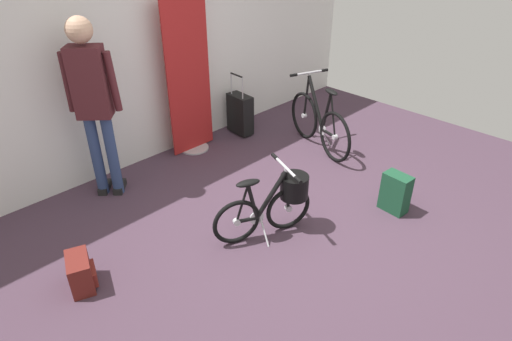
{
  "coord_description": "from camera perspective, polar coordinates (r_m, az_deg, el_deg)",
  "views": [
    {
      "loc": [
        -2.51,
        -2.08,
        2.59
      ],
      "look_at": [
        -0.08,
        0.34,
        0.55
      ],
      "focal_mm": 30.53,
      "sensor_mm": 36.0,
      "label": 1
    }
  ],
  "objects": [
    {
      "name": "rolling_suitcase",
      "position": [
        5.83,
        -2.1,
        7.45
      ],
      "size": [
        0.21,
        0.37,
        0.83
      ],
      "color": "black",
      "rests_on": "ground_plane"
    },
    {
      "name": "backpack_on_floor",
      "position": [
        4.52,
        17.83,
        -2.81
      ],
      "size": [
        0.21,
        0.28,
        0.41
      ],
      "color": "#19472D",
      "rests_on": "ground_plane"
    },
    {
      "name": "display_bike_left",
      "position": [
        5.47,
        8.26,
        6.23
      ],
      "size": [
        0.59,
        1.25,
        0.92
      ],
      "color": "black",
      "rests_on": "ground_plane"
    },
    {
      "name": "floor_banner_stand",
      "position": [
        5.26,
        -8.74,
        11.01
      ],
      "size": [
        0.6,
        0.36,
        1.86
      ],
      "color": "#B7B7BC",
      "rests_on": "ground_plane"
    },
    {
      "name": "handbag_on_floor",
      "position": [
        3.78,
        -21.97,
        -12.3
      ],
      "size": [
        0.27,
        0.34,
        0.29
      ],
      "color": "maroon",
      "rests_on": "ground_plane"
    },
    {
      "name": "visitor_near_wall",
      "position": [
        4.46,
        -20.58,
        8.84
      ],
      "size": [
        0.41,
        0.39,
        1.82
      ],
      "color": "navy",
      "rests_on": "ground_plane"
    },
    {
      "name": "folding_bike_foreground",
      "position": [
        3.94,
        2.64,
        -3.96
      ],
      "size": [
        0.92,
        0.52,
        0.69
      ],
      "color": "black",
      "rests_on": "ground_plane"
    },
    {
      "name": "ground_plane",
      "position": [
        4.16,
        4.14,
        -7.78
      ],
      "size": [
        6.92,
        6.92,
        0.0
      ],
      "primitive_type": "plane",
      "color": "#473342"
    },
    {
      "name": "back_wall",
      "position": [
        5.1,
        -14.86,
        16.22
      ],
      "size": [
        6.92,
        0.1,
        2.78
      ],
      "primitive_type": "cube",
      "color": "white",
      "rests_on": "ground_plane"
    }
  ]
}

